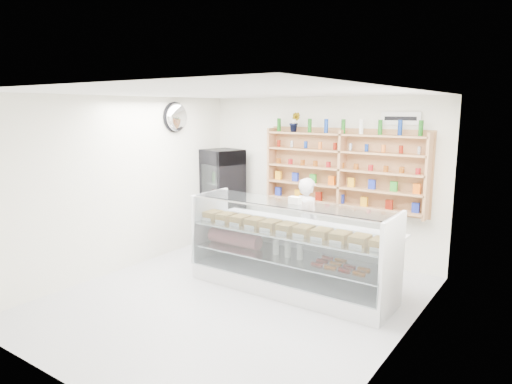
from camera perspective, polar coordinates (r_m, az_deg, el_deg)
The scene contains 8 objects.
room at distance 6.08m, azimuth -2.83°, elevation -1.02°, with size 5.00×5.00×5.00m.
display_counter at distance 6.69m, azimuth 4.26°, elevation -9.23°, with size 3.01×0.90×1.31m.
shop_worker at distance 7.54m, azimuth 6.43°, elevation -3.87°, with size 0.55×0.36×1.50m, color silver.
drinks_cooler at distance 8.88m, azimuth -4.18°, elevation -0.55°, with size 0.80×0.79×1.83m.
wall_shelving at distance 7.79m, azimuth 10.68°, elevation 2.78°, with size 2.84×0.28×1.33m.
potted_plant at distance 8.15m, azimuth 4.86°, elevation 8.70°, with size 0.19×0.15×0.34m, color #1E6626.
security_mirror at distance 8.29m, azimuth -9.85°, elevation 9.19°, with size 0.15×0.50×0.50m, color silver.
wall_sign at distance 7.53m, azimuth 17.64°, elevation 8.75°, with size 0.62×0.03×0.20m, color white.
Camera 1 is at (3.64, -4.72, 2.60)m, focal length 32.00 mm.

